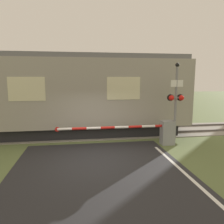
# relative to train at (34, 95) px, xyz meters

# --- Properties ---
(ground_plane) EXTENTS (80.00, 80.00, 0.00)m
(ground_plane) POSITION_rel_train_xyz_m (2.96, -4.04, -2.17)
(ground_plane) COLOR #5B6B3D
(track_bed) EXTENTS (36.00, 3.20, 0.13)m
(track_bed) POSITION_rel_train_xyz_m (2.96, 0.00, -2.14)
(track_bed) COLOR gray
(track_bed) RESTS_ON ground_plane
(train) EXTENTS (16.29, 3.14, 4.24)m
(train) POSITION_rel_train_xyz_m (0.00, 0.00, 0.00)
(train) COLOR black
(train) RESTS_ON ground_plane
(crossing_barrier) EXTENTS (5.36, 0.44, 1.12)m
(crossing_barrier) POSITION_rel_train_xyz_m (5.92, -2.64, -1.55)
(crossing_barrier) COLOR gray
(crossing_barrier) RESTS_ON ground_plane
(signal_post) EXTENTS (0.77, 0.26, 3.71)m
(signal_post) POSITION_rel_train_xyz_m (6.61, -2.79, -0.06)
(signal_post) COLOR gray
(signal_post) RESTS_ON ground_plane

